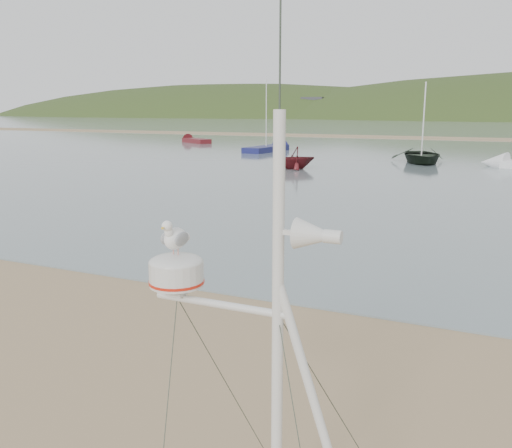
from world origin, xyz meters
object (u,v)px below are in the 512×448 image
at_px(boat_dark, 423,126).
at_px(mast_rig, 268,434).
at_px(boat_red, 295,148).
at_px(dinghy_red_far, 190,140).
at_px(sailboat_blue_near, 277,147).

bearing_deg(boat_dark, mast_rig, -102.44).
bearing_deg(boat_red, dinghy_red_far, -176.37).
bearing_deg(dinghy_red_far, sailboat_blue_near, -27.17).
bearing_deg(sailboat_blue_near, boat_red, -63.79).
height_order(dinghy_red_far, sailboat_blue_near, sailboat_blue_near).
relative_size(boat_red, dinghy_red_far, 0.48).
xyz_separation_m(dinghy_red_far, sailboat_blue_near, (13.87, -7.12, 0.01)).
bearing_deg(boat_red, sailboat_blue_near, 165.72).
height_order(mast_rig, dinghy_red_far, mast_rig).
relative_size(boat_dark, dinghy_red_far, 0.91).
bearing_deg(mast_rig, sailboat_blue_near, 111.98).
height_order(boat_red, sailboat_blue_near, sailboat_blue_near).
xyz_separation_m(boat_red, sailboat_blue_near, (-7.18, 14.58, -1.14)).
bearing_deg(sailboat_blue_near, boat_dark, -26.39).
height_order(boat_dark, sailboat_blue_near, sailboat_blue_near).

